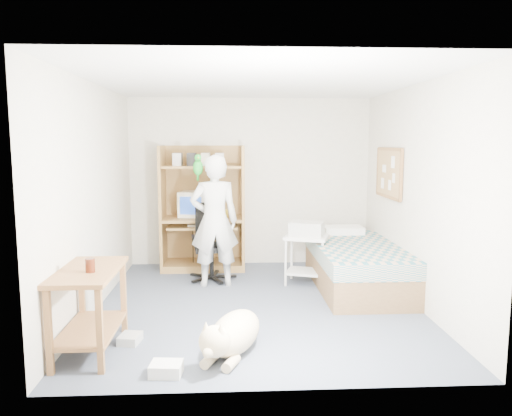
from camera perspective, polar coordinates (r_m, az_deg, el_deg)
The scene contains 21 objects.
floor at distance 5.83m, azimuth 0.16°, elevation -10.98°, with size 4.00×4.00×0.00m, color #424A5A.
wall_back at distance 7.55m, azimuth -0.68°, elevation 2.98°, with size 3.60×0.02×2.50m, color beige.
wall_right at distance 5.94m, azimuth 17.79°, elevation 1.37°, with size 0.02×4.00×2.50m, color beige.
wall_left at distance 5.75m, azimuth -18.07°, elevation 1.17°, with size 0.02×4.00×2.50m, color beige.
ceiling at distance 5.56m, azimuth 0.17°, elevation 14.24°, with size 3.60×4.00×0.02m, color white.
computer_hutch at distance 7.34m, azimuth -6.06°, elevation -0.57°, with size 1.20×0.63×1.80m.
bed at distance 6.53m, azimuth 11.39°, elevation -6.45°, with size 1.02×2.02×0.66m.
side_desk at distance 4.69m, azimuth -18.51°, elevation -9.68°, with size 0.50×1.00×0.75m.
corkboard at distance 6.76m, azimuth 14.94°, elevation 3.89°, with size 0.04×0.94×0.66m.
office_chair at distance 6.81m, azimuth -5.14°, elevation -5.10°, with size 0.57×0.57×1.02m.
person at distance 6.42m, azimuth -4.78°, elevation -1.49°, with size 0.62×0.41×1.69m, color silver.
parrot at distance 6.37m, azimuth -6.65°, elevation 4.78°, with size 0.12×0.22×0.34m.
dog at distance 4.50m, azimuth -2.74°, elevation -14.16°, with size 0.64×1.08×0.43m.
printer_cart at distance 6.57m, azimuth 5.79°, elevation -5.00°, with size 0.65×0.58×0.64m.
printer at distance 6.51m, azimuth 5.82°, elevation -2.37°, with size 0.42×0.32×0.18m, color #ACACA7.
crt_monitor at distance 7.34m, azimuth -7.12°, elevation 0.47°, with size 0.45×0.47×0.37m.
keyboard at distance 7.20m, azimuth -6.04°, elevation -1.93°, with size 0.45×0.16×0.03m, color beige.
pencil_cup at distance 7.24m, azimuth -3.55°, elevation -0.65°, with size 0.08×0.08×0.12m, color gold.
drink_glass at distance 4.50m, azimuth -18.43°, elevation -6.24°, with size 0.08×0.08×0.12m, color #41170A.
floor_box_a at distance 4.25m, azimuth -10.22°, elevation -17.65°, with size 0.25×0.20×0.10m, color silver.
floor_box_b at distance 4.92m, azimuth -14.20°, elevation -14.28°, with size 0.18×0.22×0.08m, color #ABABA7.
Camera 1 is at (-0.31, -5.52, 1.85)m, focal length 35.00 mm.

